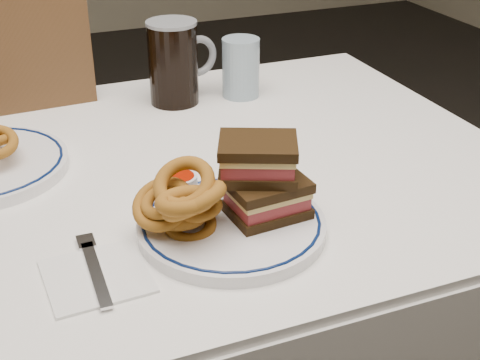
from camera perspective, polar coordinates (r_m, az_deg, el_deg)
name	(u,v)px	position (r m, az deg, el deg)	size (l,w,h in m)	color
dining_table	(143,228)	(1.15, -8.25, -4.03)	(1.27, 0.87, 0.75)	white
main_plate	(232,225)	(0.93, -0.73, -3.88)	(0.26, 0.26, 0.02)	white
reuben_sandwich	(262,178)	(0.92, 1.92, 0.19)	(0.13, 0.12, 0.11)	black
onion_rings_main	(183,203)	(0.88, -4.93, -1.95)	(0.13, 0.13, 0.12)	#6B330E
ketchup_ramekin	(180,183)	(0.98, -5.12, -0.29)	(0.05, 0.05, 0.03)	silver
beer_mug	(175,62)	(1.34, -5.59, 10.02)	(0.15, 0.10, 0.17)	black
water_glass	(241,68)	(1.38, 0.07, 9.56)	(0.08, 0.08, 0.12)	#91AABB
napkin_fork	(96,274)	(0.86, -12.19, -7.88)	(0.13, 0.17, 0.01)	white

